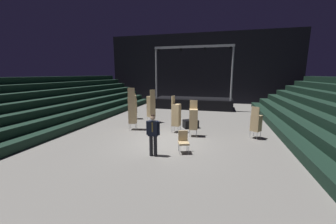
# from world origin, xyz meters

# --- Properties ---
(ground_plane) EXTENTS (22.00, 30.00, 0.10)m
(ground_plane) POSITION_xyz_m (0.00, 0.00, -0.05)
(ground_plane) COLOR slate
(arena_end_wall) EXTENTS (22.00, 0.30, 8.00)m
(arena_end_wall) POSITION_xyz_m (0.00, 15.00, 4.00)
(arena_end_wall) COLOR black
(arena_end_wall) RESTS_ON ground_plane
(bleacher_bank_left) EXTENTS (5.25, 24.00, 3.15)m
(bleacher_bank_left) POSITION_xyz_m (-8.38, 1.00, 1.58)
(bleacher_bank_left) COLOR black
(bleacher_bank_left) RESTS_ON ground_plane
(stage_riser) EXTENTS (7.50, 2.88, 5.87)m
(stage_riser) POSITION_xyz_m (0.00, 10.63, 0.60)
(stage_riser) COLOR black
(stage_riser) RESTS_ON ground_plane
(man_with_tie) EXTENTS (0.57, 0.26, 1.78)m
(man_with_tie) POSITION_xyz_m (0.06, -1.81, 1.01)
(man_with_tie) COLOR black
(man_with_tie) RESTS_ON ground_plane
(chair_stack_front_left) EXTENTS (0.50, 0.50, 2.14)m
(chair_stack_front_left) POSITION_xyz_m (0.22, 1.78, 1.07)
(chair_stack_front_left) COLOR #B2B5BA
(chair_stack_front_left) RESTS_ON ground_plane
(chair_stack_front_right) EXTENTS (0.61, 0.61, 1.71)m
(chair_stack_front_right) POSITION_xyz_m (4.51, 1.78, 0.86)
(chair_stack_front_right) COLOR #B2B5BA
(chair_stack_front_right) RESTS_ON ground_plane
(chair_stack_mid_left) EXTENTS (0.61, 0.61, 2.31)m
(chair_stack_mid_left) POSITION_xyz_m (-2.02, 3.76, 1.15)
(chair_stack_mid_left) COLOR #B2B5BA
(chair_stack_mid_left) RESTS_ON ground_plane
(chair_stack_mid_right) EXTENTS (0.52, 0.52, 2.56)m
(chair_stack_mid_right) POSITION_xyz_m (-2.47, 1.70, 1.28)
(chair_stack_mid_right) COLOR #B2B5BA
(chair_stack_mid_right) RESTS_ON ground_plane
(chair_stack_mid_centre) EXTENTS (0.53, 0.53, 1.96)m
(chair_stack_mid_centre) POSITION_xyz_m (-3.67, 4.48, 0.98)
(chair_stack_mid_centre) COLOR #B2B5BA
(chair_stack_mid_centre) RESTS_ON ground_plane
(chair_stack_rear_left) EXTENTS (0.50, 0.50, 1.96)m
(chair_stack_rear_left) POSITION_xyz_m (1.28, 1.30, 0.98)
(chair_stack_rear_left) COLOR #B2B5BA
(chair_stack_rear_left) RESTS_ON ground_plane
(equipment_road_case) EXTENTS (1.08, 0.97, 0.50)m
(equipment_road_case) POSITION_xyz_m (0.89, 3.02, 0.25)
(equipment_road_case) COLOR black
(equipment_road_case) RESTS_ON ground_plane
(loose_chair_near_man) EXTENTS (0.56, 0.56, 0.95)m
(loose_chair_near_man) POSITION_xyz_m (1.19, -1.10, 0.53)
(loose_chair_near_man) COLOR #B2B5BA
(loose_chair_near_man) RESTS_ON ground_plane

